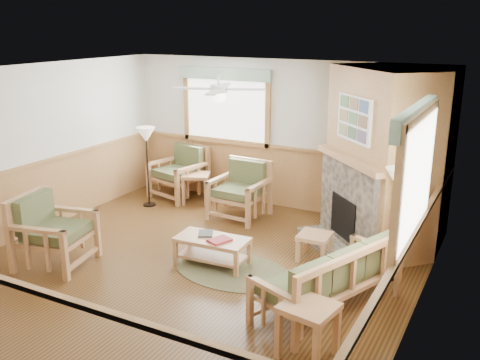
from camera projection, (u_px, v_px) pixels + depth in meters
The scene contains 23 objects.
floor at pixel (192, 267), 7.54m from camera, with size 6.00×6.00×0.01m, color #4E3115.
ceiling at pixel (186, 73), 6.77m from camera, with size 6.00×6.00×0.01m, color white.
wall_back at pixel (280, 135), 9.69m from camera, with size 6.00×0.02×2.70m, color silver.
wall_left at pixel (31, 151), 8.50m from camera, with size 0.02×6.00×2.70m, color silver.
wall_right at pixel (421, 210), 5.80m from camera, with size 0.02×6.00×2.70m, color silver.
wainscot at pixel (191, 230), 7.38m from camera, with size 6.00×6.00×1.10m, color #AA7945, non-canonical shape.
fireplace at pixel (380, 159), 7.97m from camera, with size 2.20×2.20×2.70m, color #AA7945, non-canonical shape.
window_back at pixel (226, 67), 9.82m from camera, with size 1.90×0.16×1.50m, color white, non-canonical shape.
window_right at pixel (424, 104), 5.32m from camera, with size 0.16×1.90×1.50m, color white, non-canonical shape.
ceiling_fan at pixel (219, 75), 6.90m from camera, with size 1.24×1.24×0.36m, color white, non-canonical shape.
sofa at pixel (328, 277), 6.29m from camera, with size 0.78×1.89×0.87m, color tan, non-canonical shape.
armchair_back_left at pixel (178, 172), 10.43m from camera, with size 0.90×0.90×1.01m, color tan, non-canonical shape.
armchair_back_right at pixel (239, 190), 9.33m from camera, with size 0.88×0.88×0.98m, color tan, non-canonical shape.
armchair_left at pixel (54, 231), 7.48m from camera, with size 0.91×0.91×1.02m, color tan, non-canonical shape.
coffee_table at pixel (212, 251), 7.54m from camera, with size 1.02×0.51×0.41m, color tan, non-canonical shape.
end_table_chairs at pixel (196, 188), 10.16m from camera, with size 0.50×0.48×0.56m, color tan, non-canonical shape.
end_table_sofa at pixel (308, 331), 5.44m from camera, with size 0.52×0.50×0.59m, color tan, non-canonical shape.
footstool at pixel (314, 247), 7.72m from camera, with size 0.45×0.45×0.39m, color tan, non-canonical shape.
braided_rug at pixel (233, 271), 7.40m from camera, with size 1.71×1.71×0.01m, color brown.
floor_lamp_left at pixel (148, 167), 9.86m from camera, with size 0.34×0.34×1.50m, color black, non-canonical shape.
floor_lamp_right at pixel (395, 224), 7.02m from camera, with size 0.35×0.35×1.54m, color black, non-canonical shape.
book_red at pixel (220, 239), 7.37m from camera, with size 0.22×0.30×0.03m, color maroon.
book_dark at pixel (206, 233), 7.61m from camera, with size 0.20×0.27×0.03m, color #262720.
Camera 1 is at (3.83, -5.75, 3.31)m, focal length 40.00 mm.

